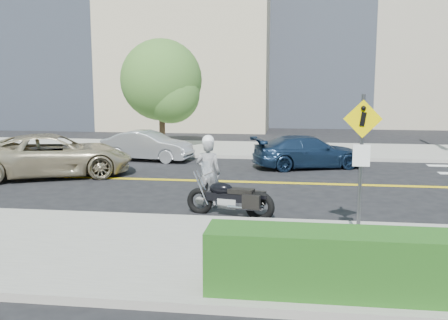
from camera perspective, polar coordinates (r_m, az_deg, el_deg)
ground_plane at (r=17.79m, az=-1.55°, el=-2.30°), size 120.00×120.00×0.00m
sidewalk_near at (r=10.68m, az=-8.21°, el=-9.71°), size 60.00×5.00×0.15m
sidewalk_far at (r=25.11m, az=1.23°, el=1.19°), size 60.00×5.00×0.15m
pedestrian_sign at (r=11.09m, az=14.73°, el=0.80°), size 0.78×0.08×3.00m
motorcyclist at (r=14.19m, az=-1.72°, el=-1.19°), size 0.70×0.49×1.96m
motorcycle at (r=13.22m, az=0.67°, el=-3.22°), size 2.35×1.16×1.37m
suv at (r=19.48m, az=-18.08°, el=0.50°), size 6.00×4.48×1.51m
parked_car_silver at (r=22.31m, az=-8.33°, el=1.54°), size 3.95×1.87×1.25m
parked_car_blue at (r=20.55m, az=9.15°, el=0.88°), size 4.64×3.11×1.25m
tree_far_a at (r=25.39m, az=-6.84°, el=8.65°), size 3.88×3.88×5.31m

